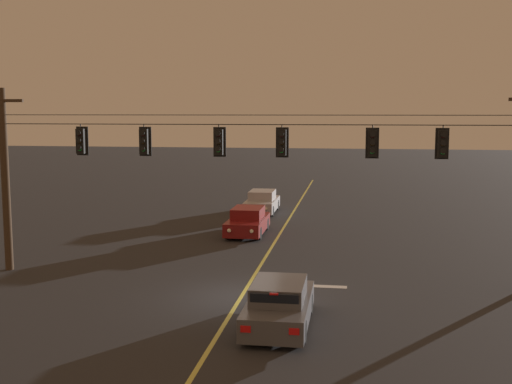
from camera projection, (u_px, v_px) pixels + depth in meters
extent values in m
plane|color=#28282B|center=(241.00, 297.00, 22.08)|extent=(180.00, 180.00, 0.00)
cube|color=#D1C64C|center=(272.00, 247.00, 30.36)|extent=(0.14, 60.00, 0.01)
cube|color=silver|center=(300.00, 285.00, 23.60)|extent=(3.40, 0.36, 0.01)
cylinder|color=#423021|center=(5.00, 180.00, 25.52)|extent=(0.32, 0.32, 7.28)
cube|color=#423021|center=(1.00, 101.00, 25.13)|extent=(1.80, 0.12, 0.12)
cylinder|color=slate|center=(2.00, 110.00, 25.17)|extent=(0.12, 0.12, 0.18)
cylinder|color=black|center=(252.00, 125.00, 23.74)|extent=(19.89, 0.03, 0.03)
cylinder|color=black|center=(252.00, 115.00, 23.70)|extent=(19.89, 0.02, 0.02)
cylinder|color=black|center=(80.00, 126.00, 24.76)|extent=(0.04, 0.04, 0.18)
cube|color=black|center=(81.00, 141.00, 24.83)|extent=(0.32, 0.26, 0.96)
cube|color=black|center=(82.00, 141.00, 24.98)|extent=(0.48, 0.03, 1.12)
sphere|color=#380A0A|center=(79.00, 134.00, 24.64)|extent=(0.17, 0.17, 0.17)
cylinder|color=black|center=(78.00, 133.00, 24.60)|extent=(0.20, 0.10, 0.20)
sphere|color=#3D280A|center=(79.00, 141.00, 24.68)|extent=(0.17, 0.17, 0.17)
cylinder|color=black|center=(79.00, 140.00, 24.63)|extent=(0.20, 0.10, 0.20)
sphere|color=#1ED83F|center=(79.00, 149.00, 24.71)|extent=(0.17, 0.17, 0.17)
cylinder|color=black|center=(79.00, 148.00, 24.67)|extent=(0.20, 0.10, 0.20)
cylinder|color=black|center=(144.00, 127.00, 24.38)|extent=(0.04, 0.04, 0.18)
cube|color=black|center=(144.00, 142.00, 24.45)|extent=(0.32, 0.26, 0.96)
cube|color=black|center=(145.00, 141.00, 24.59)|extent=(0.48, 0.03, 1.12)
sphere|color=#380A0A|center=(143.00, 134.00, 24.26)|extent=(0.17, 0.17, 0.17)
cylinder|color=black|center=(142.00, 133.00, 24.21)|extent=(0.20, 0.10, 0.20)
sphere|color=#3D280A|center=(143.00, 142.00, 24.29)|extent=(0.17, 0.17, 0.17)
cylinder|color=black|center=(142.00, 141.00, 24.25)|extent=(0.20, 0.10, 0.20)
sphere|color=#1ED83F|center=(143.00, 149.00, 24.33)|extent=(0.17, 0.17, 0.17)
cylinder|color=black|center=(143.00, 148.00, 24.28)|extent=(0.20, 0.10, 0.20)
cylinder|color=black|center=(219.00, 127.00, 23.94)|extent=(0.04, 0.04, 0.18)
cube|color=black|center=(219.00, 142.00, 24.01)|extent=(0.32, 0.26, 0.96)
cube|color=black|center=(220.00, 142.00, 24.15)|extent=(0.48, 0.03, 1.12)
sphere|color=#380A0A|center=(218.00, 135.00, 23.82)|extent=(0.17, 0.17, 0.17)
cylinder|color=black|center=(218.00, 133.00, 23.77)|extent=(0.20, 0.10, 0.20)
sphere|color=#3D280A|center=(218.00, 142.00, 23.86)|extent=(0.17, 0.17, 0.17)
cylinder|color=black|center=(218.00, 141.00, 23.81)|extent=(0.20, 0.10, 0.20)
sphere|color=#1ED83F|center=(218.00, 150.00, 23.89)|extent=(0.17, 0.17, 0.17)
cylinder|color=black|center=(218.00, 149.00, 23.85)|extent=(0.20, 0.10, 0.20)
cylinder|color=black|center=(282.00, 127.00, 23.58)|extent=(0.04, 0.04, 0.18)
cube|color=black|center=(282.00, 143.00, 23.66)|extent=(0.32, 0.26, 0.96)
cube|color=black|center=(282.00, 142.00, 23.80)|extent=(0.48, 0.03, 1.12)
sphere|color=#380A0A|center=(281.00, 135.00, 23.46)|extent=(0.17, 0.17, 0.17)
cylinder|color=black|center=(281.00, 134.00, 23.42)|extent=(0.20, 0.10, 0.20)
sphere|color=#3D280A|center=(281.00, 143.00, 23.50)|extent=(0.17, 0.17, 0.17)
cylinder|color=black|center=(281.00, 142.00, 23.45)|extent=(0.20, 0.10, 0.20)
sphere|color=#1ED83F|center=(281.00, 151.00, 23.53)|extent=(0.17, 0.17, 0.17)
cylinder|color=black|center=(281.00, 150.00, 23.49)|extent=(0.20, 0.10, 0.20)
cylinder|color=black|center=(373.00, 127.00, 23.09)|extent=(0.04, 0.04, 0.18)
cube|color=black|center=(372.00, 143.00, 23.16)|extent=(0.32, 0.26, 0.96)
cube|color=black|center=(372.00, 143.00, 23.30)|extent=(0.48, 0.03, 1.12)
sphere|color=#380A0A|center=(373.00, 135.00, 22.97)|extent=(0.17, 0.17, 0.17)
cylinder|color=black|center=(373.00, 134.00, 22.92)|extent=(0.20, 0.10, 0.20)
sphere|color=#3D280A|center=(372.00, 143.00, 23.00)|extent=(0.17, 0.17, 0.17)
cylinder|color=black|center=(373.00, 142.00, 22.96)|extent=(0.20, 0.10, 0.20)
sphere|color=#1ED83F|center=(372.00, 151.00, 23.04)|extent=(0.17, 0.17, 0.17)
cylinder|color=black|center=(372.00, 150.00, 22.99)|extent=(0.20, 0.10, 0.20)
cylinder|color=black|center=(443.00, 128.00, 22.72)|extent=(0.04, 0.04, 0.18)
cube|color=black|center=(443.00, 144.00, 22.79)|extent=(0.32, 0.26, 0.96)
cube|color=black|center=(442.00, 144.00, 22.93)|extent=(0.48, 0.03, 1.12)
sphere|color=#380A0A|center=(443.00, 136.00, 22.60)|extent=(0.17, 0.17, 0.17)
cylinder|color=black|center=(444.00, 135.00, 22.55)|extent=(0.20, 0.10, 0.20)
sphere|color=#3D280A|center=(443.00, 144.00, 22.63)|extent=(0.17, 0.17, 0.17)
cylinder|color=black|center=(443.00, 143.00, 22.59)|extent=(0.20, 0.10, 0.20)
sphere|color=#1ED83F|center=(443.00, 152.00, 22.67)|extent=(0.17, 0.17, 0.17)
cylinder|color=black|center=(443.00, 151.00, 22.62)|extent=(0.20, 0.10, 0.20)
cube|color=#4C4C51|center=(279.00, 309.00, 19.10)|extent=(1.80, 4.30, 0.68)
cube|color=#4C4C51|center=(279.00, 290.00, 18.91)|extent=(1.51, 2.15, 0.54)
cube|color=black|center=(282.00, 282.00, 19.83)|extent=(1.40, 0.21, 0.48)
cube|color=black|center=(274.00, 301.00, 17.87)|extent=(1.37, 0.18, 0.46)
cylinder|color=black|center=(259.00, 301.00, 20.55)|extent=(0.22, 0.64, 0.64)
cylinder|color=black|center=(309.00, 303.00, 20.31)|extent=(0.22, 0.64, 0.64)
cylinder|color=black|center=(246.00, 329.00, 17.94)|extent=(0.22, 0.64, 0.64)
cylinder|color=black|center=(302.00, 332.00, 17.70)|extent=(0.22, 0.64, 0.64)
cube|color=red|center=(246.00, 329.00, 17.06)|extent=(0.28, 0.03, 0.18)
cube|color=red|center=(294.00, 332.00, 16.87)|extent=(0.28, 0.03, 0.18)
cube|color=red|center=(274.00, 294.00, 17.73)|extent=(0.24, 0.04, 0.06)
cube|color=maroon|center=(248.00, 224.00, 33.42)|extent=(1.80, 4.30, 0.68)
cube|color=maroon|center=(248.00, 213.00, 33.46)|extent=(1.51, 2.15, 0.54)
cube|color=black|center=(245.00, 215.00, 32.54)|extent=(1.40, 0.21, 0.48)
cube|color=black|center=(251.00, 209.00, 34.50)|extent=(1.37, 0.18, 0.46)
cylinder|color=black|center=(259.00, 233.00, 32.02)|extent=(0.22, 0.64, 0.64)
cylinder|color=black|center=(228.00, 232.00, 32.26)|extent=(0.22, 0.64, 0.64)
cylinder|color=black|center=(266.00, 224.00, 34.63)|extent=(0.22, 0.64, 0.64)
cylinder|color=black|center=(237.00, 223.00, 34.87)|extent=(0.22, 0.64, 0.64)
sphere|color=white|center=(252.00, 231.00, 31.20)|extent=(0.20, 0.20, 0.20)
sphere|color=white|center=(229.00, 231.00, 31.37)|extent=(0.20, 0.20, 0.20)
cube|color=#A5A5AD|center=(262.00, 205.00, 40.55)|extent=(1.80, 4.30, 0.68)
cube|color=#A5A5AD|center=(262.00, 195.00, 40.59)|extent=(1.51, 2.15, 0.54)
cube|color=black|center=(260.00, 197.00, 39.67)|extent=(1.40, 0.21, 0.48)
cube|color=black|center=(265.00, 193.00, 41.63)|extent=(1.37, 0.18, 0.46)
cylinder|color=black|center=(272.00, 211.00, 39.14)|extent=(0.22, 0.64, 0.64)
cylinder|color=black|center=(246.00, 210.00, 39.38)|extent=(0.22, 0.64, 0.64)
cylinder|color=black|center=(277.00, 205.00, 41.76)|extent=(0.22, 0.64, 0.64)
cylinder|color=black|center=(253.00, 204.00, 42.00)|extent=(0.22, 0.64, 0.64)
sphere|color=white|center=(266.00, 209.00, 38.33)|extent=(0.20, 0.20, 0.20)
sphere|color=white|center=(248.00, 209.00, 38.50)|extent=(0.20, 0.20, 0.20)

